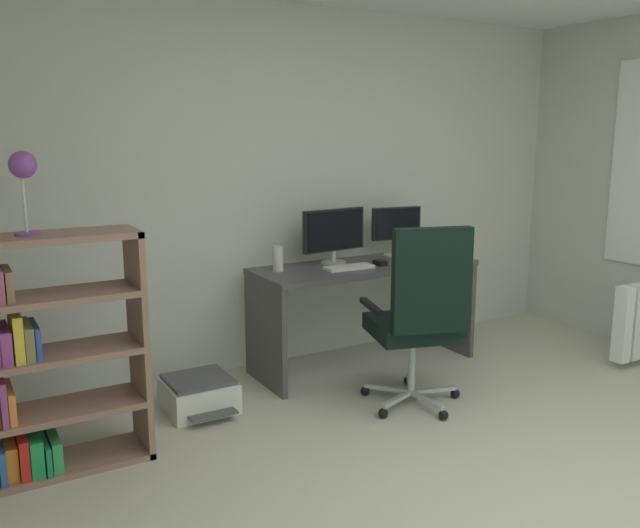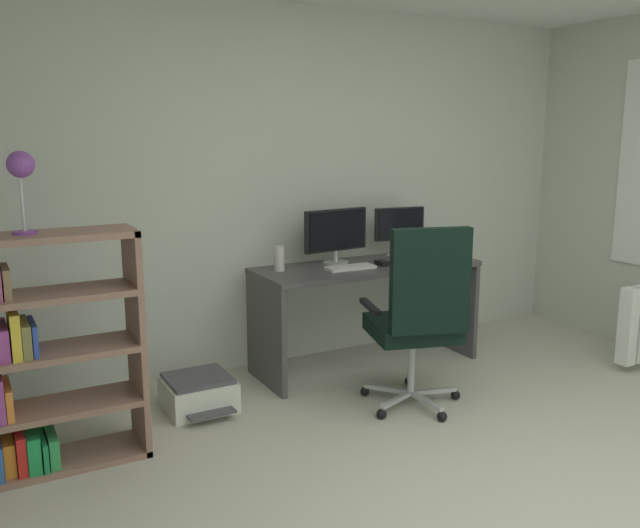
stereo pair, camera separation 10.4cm
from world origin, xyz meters
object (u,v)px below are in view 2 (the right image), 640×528
(computer_mouse, at_px, (382,263))
(keyboard, at_px, (351,267))
(desk, at_px, (366,291))
(bookshelf, at_px, (34,362))
(desktop_speaker, at_px, (279,258))
(monitor_secondary, at_px, (399,227))
(printer, at_px, (199,393))
(office_chair, at_px, (419,313))
(monitor_main, at_px, (336,232))
(desk_lamp, at_px, (21,171))

(computer_mouse, bearing_deg, keyboard, 177.23)
(desk, height_order, bookshelf, bookshelf)
(desktop_speaker, bearing_deg, monitor_secondary, 2.71)
(desk, xyz_separation_m, computer_mouse, (0.07, -0.08, 0.21))
(bookshelf, distance_m, printer, 1.08)
(computer_mouse, relative_size, office_chair, 0.09)
(monitor_main, distance_m, monitor_secondary, 0.54)
(monitor_secondary, distance_m, desk_lamp, 2.72)
(desktop_speaker, relative_size, desk_lamp, 0.44)
(computer_mouse, height_order, office_chair, office_chair)
(monitor_main, relative_size, printer, 1.07)
(monitor_main, distance_m, office_chair, 1.03)
(monitor_main, distance_m, keyboard, 0.31)
(desktop_speaker, bearing_deg, bookshelf, -160.11)
(keyboard, distance_m, computer_mouse, 0.25)
(desk, distance_m, desk_lamp, 2.45)
(keyboard, bearing_deg, printer, -173.50)
(monitor_main, xyz_separation_m, office_chair, (0.01, -0.97, -0.35))
(monitor_main, bearing_deg, monitor_secondary, 0.01)
(desktop_speaker, relative_size, printer, 0.36)
(bookshelf, bearing_deg, monitor_secondary, 13.50)
(monitor_secondary, height_order, computer_mouse, monitor_secondary)
(computer_mouse, relative_size, printer, 0.21)
(monitor_secondary, distance_m, keyboard, 0.63)
(desk, bearing_deg, monitor_main, 139.63)
(bookshelf, height_order, printer, bookshelf)
(desk, height_order, monitor_main, monitor_main)
(desk, bearing_deg, office_chair, -100.94)
(printer, bearing_deg, desktop_speaker, 20.61)
(desktop_speaker, bearing_deg, desk, -8.54)
(desk, height_order, desk_lamp, desk_lamp)
(desk, distance_m, computer_mouse, 0.23)
(monitor_main, relative_size, desktop_speaker, 2.99)
(office_chair, xyz_separation_m, bookshelf, (-2.07, 0.34, -0.05))
(printer, bearing_deg, monitor_secondary, 10.13)
(monitor_main, bearing_deg, desktop_speaker, -174.16)
(monitor_main, bearing_deg, desk, -40.37)
(monitor_main, bearing_deg, desk_lamp, -162.99)
(monitor_main, bearing_deg, office_chair, -89.53)
(bookshelf, xyz_separation_m, printer, (0.93, 0.33, -0.46))
(monitor_secondary, bearing_deg, keyboard, -158.37)
(monitor_secondary, bearing_deg, office_chair, -118.93)
(office_chair, bearing_deg, monitor_secondary, 61.07)
(desk_lamp, relative_size, printer, 0.82)
(monitor_secondary, distance_m, bookshelf, 2.71)
(monitor_main, height_order, printer, monitor_main)
(monitor_main, relative_size, bookshelf, 0.43)
(monitor_main, height_order, bookshelf, bookshelf)
(desk, bearing_deg, keyboard, -156.64)
(printer, bearing_deg, office_chair, -30.27)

